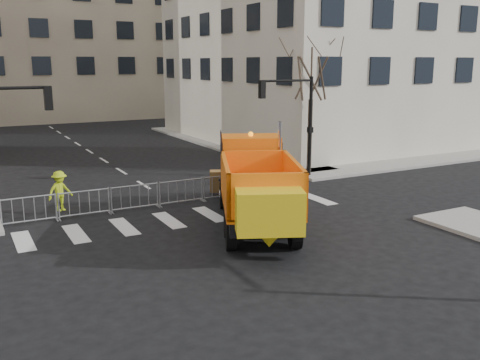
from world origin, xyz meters
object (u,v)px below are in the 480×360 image
cop_b (228,181)px  plow_truck (256,183)px  cop_c (247,180)px  cop_a (244,180)px  newspaper_box (266,172)px  worker (60,191)px

cop_b → plow_truck: bearing=83.2°
cop_c → cop_b: bearing=-72.4°
cop_a → cop_c: cop_c is taller
cop_b → newspaper_box: 3.79m
cop_c → worker: size_ratio=1.09×
cop_b → cop_c: (0.90, -0.14, -0.03)m
cop_a → cop_b: cop_b is taller
cop_b → newspaper_box: bearing=-142.6°
plow_truck → cop_c: plow_truck is taller
plow_truck → cop_c: (1.75, 3.81, -0.81)m
cop_a → cop_b: (-0.81, 0.00, 0.03)m
plow_truck → newspaper_box: plow_truck is taller
worker → cop_a: bearing=-31.4°
cop_a → worker: (-7.79, 1.41, 0.08)m
newspaper_box → cop_b: bearing=-124.1°
plow_truck → cop_b: bearing=11.9°
newspaper_box → plow_truck: bearing=-100.4°
cop_a → cop_b: size_ratio=0.97×
cop_c → newspaper_box: cop_c is taller
cop_b → worker: (-6.99, 1.41, 0.05)m
cop_a → worker: bearing=-9.1°
cop_a → newspaper_box: size_ratio=1.63×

